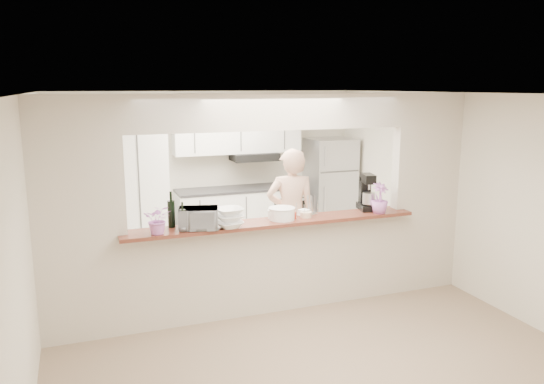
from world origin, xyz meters
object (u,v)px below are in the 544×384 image
refrigerator (330,187)px  toaster_oven (199,218)px  person (291,216)px  stand_mixer (367,194)px

refrigerator → toaster_oven: (-2.92, -2.75, 0.35)m
person → toaster_oven: bearing=46.2°
refrigerator → toaster_oven: bearing=-136.7°
stand_mixer → toaster_oven: bearing=-175.6°
toaster_oven → stand_mixer: (2.13, 0.16, 0.08)m
refrigerator → stand_mixer: size_ratio=3.83×
toaster_oven → person: bearing=46.6°
toaster_oven → stand_mixer: bearing=18.8°
stand_mixer → refrigerator: bearing=72.9°
refrigerator → person: size_ratio=0.95×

